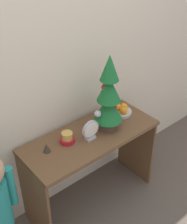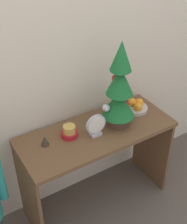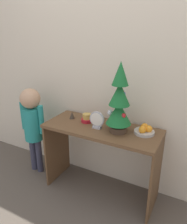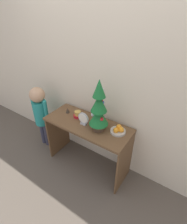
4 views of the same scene
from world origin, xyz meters
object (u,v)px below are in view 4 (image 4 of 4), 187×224
figurine (68,110)px  desk_clock (83,119)px  singing_bowl (78,115)px  child_figure (40,110)px  mini_tree (99,108)px  fruit_bowl (118,130)px

figurine → desk_clock: bearing=-15.2°
singing_bowl → child_figure: size_ratio=0.11×
figurine → mini_tree: bearing=-6.7°
fruit_bowl → child_figure: child_figure is taller
singing_bowl → child_figure: 0.63m
singing_bowl → desk_clock: (0.15, -0.08, 0.04)m
mini_tree → fruit_bowl: bearing=18.4°
mini_tree → child_figure: mini_tree is taller
figurine → child_figure: child_figure is taller
mini_tree → child_figure: size_ratio=0.62×
mini_tree → singing_bowl: 0.42m
mini_tree → desk_clock: 0.28m
figurine → child_figure: (-0.45, -0.08, -0.11)m
fruit_bowl → desk_clock: (-0.40, -0.10, 0.05)m
fruit_bowl → singing_bowl: singing_bowl is taller
mini_tree → singing_bowl: bearing=170.8°
mini_tree → figurine: mini_tree is taller
fruit_bowl → child_figure: (-1.17, -0.09, -0.10)m
mini_tree → figurine: 0.57m
singing_bowl → figurine: 0.17m
mini_tree → figurine: size_ratio=8.74×
desk_clock → fruit_bowl: bearing=13.6°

